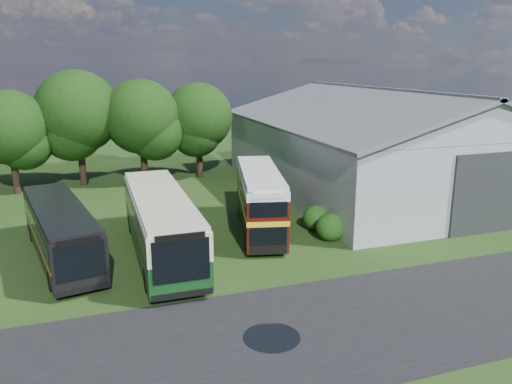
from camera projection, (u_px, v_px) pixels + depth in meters
name	position (u px, v px, depth m)	size (l,w,h in m)	color
ground	(279.00, 298.00, 22.17)	(120.00, 120.00, 0.00)	#1B3510
asphalt_road	(374.00, 318.00, 20.37)	(60.00, 8.00, 0.02)	black
puddle	(272.00, 338.00, 18.95)	(2.20, 2.20, 0.01)	black
storage_shed	(379.00, 138.00, 40.46)	(18.80, 24.80, 8.15)	gray
tree_left_b	(10.00, 128.00, 38.23)	(5.78, 5.78, 8.16)	black
tree_mid	(78.00, 112.00, 40.76)	(6.80, 6.80, 9.60)	black
tree_right_a	(142.00, 117.00, 41.55)	(6.26, 6.26, 8.83)	black
tree_right_b	(198.00, 117.00, 43.92)	(5.98, 5.98, 8.45)	black
shrub_front	(330.00, 239.00, 29.42)	(1.70, 1.70, 1.70)	#194714
shrub_mid	(315.00, 229.00, 31.25)	(1.60, 1.60, 1.60)	#194714
bus_green_single	(161.00, 223.00, 26.63)	(2.99, 12.33, 3.39)	black
bus_maroon_double	(260.00, 201.00, 30.33)	(4.39, 9.36, 3.90)	black
bus_dark_single	(61.00, 231.00, 26.14)	(4.41, 10.98, 2.95)	black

